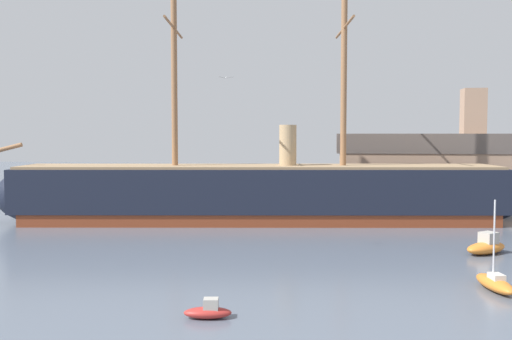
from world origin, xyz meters
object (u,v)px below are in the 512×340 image
motorboat_alongside_stern (486,246)px  dinghy_distant_centre (315,208)px  tall_ship (259,193)px  motorboat_near_centre (208,311)px  sailboat_mid_right (495,283)px  seagull_in_flight (226,77)px

motorboat_alongside_stern → dinghy_distant_centre: size_ratio=1.67×
tall_ship → motorboat_alongside_stern: (23.30, -16.30, -3.02)m
tall_ship → dinghy_distant_centre: bearing=61.0°
motorboat_near_centre → dinghy_distant_centre: (4.85, 50.05, -0.10)m
motorboat_near_centre → dinghy_distant_centre: size_ratio=1.02×
tall_ship → motorboat_near_centre: tall_ship is taller
tall_ship → dinghy_distant_centre: (6.62, 11.97, -3.40)m
tall_ship → sailboat_mid_right: 35.94m
motorboat_near_centre → seagull_in_flight: bearing=97.0°
tall_ship → seagull_in_flight: (-0.45, -19.95, 12.43)m
sailboat_mid_right → dinghy_distant_centre: size_ratio=2.17×
dinghy_distant_centre → seagull_in_flight: size_ratio=2.18×
sailboat_mid_right → motorboat_alongside_stern: sailboat_mid_right is taller
tall_ship → motorboat_alongside_stern: bearing=-35.0°
motorboat_near_centre → motorboat_alongside_stern: size_ratio=0.61×
tall_ship → motorboat_near_centre: size_ratio=23.81×
motorboat_near_centre → motorboat_alongside_stern: (21.52, 21.78, 0.28)m
dinghy_distant_centre → seagull_in_flight: 36.32m
seagull_in_flight → motorboat_near_centre: bearing=-83.0°
motorboat_alongside_stern → sailboat_mid_right: bearing=-101.8°
motorboat_alongside_stern → seagull_in_flight: size_ratio=3.64×
sailboat_mid_right → seagull_in_flight: bearing=156.1°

